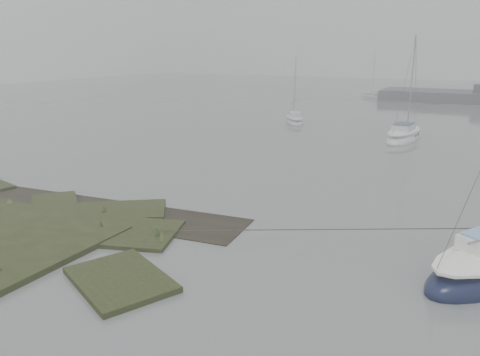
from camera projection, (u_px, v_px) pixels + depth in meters
name	position (u px, v px, depth m)	size (l,w,h in m)	color
ground	(355.00, 133.00, 40.94)	(160.00, 160.00, 0.00)	slate
sailboat_white	(404.00, 137.00, 37.64)	(2.79, 6.45, 8.82)	white
sailboat_far_a	(295.00, 121.00, 46.45)	(3.72, 5.11, 6.94)	#ABAFB5
sailboat_far_c	(376.00, 96.00, 71.07)	(5.21, 3.28, 7.00)	silver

